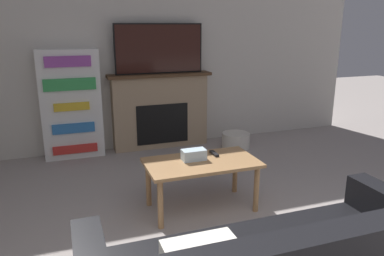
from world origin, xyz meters
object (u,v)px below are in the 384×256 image
at_px(storage_basket, 236,140).
at_px(tv, 159,49).
at_px(fireplace, 160,110).
at_px(coffee_table, 202,168).
at_px(bookshelf, 71,104).

bearing_deg(storage_basket, tv, 158.17).
height_order(fireplace, storage_basket, fireplace).
relative_size(coffee_table, storage_basket, 2.66).
relative_size(coffee_table, bookshelf, 0.74).
xyz_separation_m(tv, storage_basket, (0.98, -0.39, -1.27)).
height_order(fireplace, tv, tv).
xyz_separation_m(fireplace, bookshelf, (-1.18, -0.02, 0.17)).
height_order(coffee_table, bookshelf, bookshelf).
distance_m(fireplace, coffee_table, 1.95).
height_order(fireplace, coffee_table, fireplace).
height_order(tv, coffee_table, tv).
bearing_deg(fireplace, storage_basket, -22.82).
distance_m(tv, bookshelf, 1.36).
distance_m(coffee_table, storage_basket, 1.91).
xyz_separation_m(fireplace, coffee_table, (-0.12, -1.94, -0.11)).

